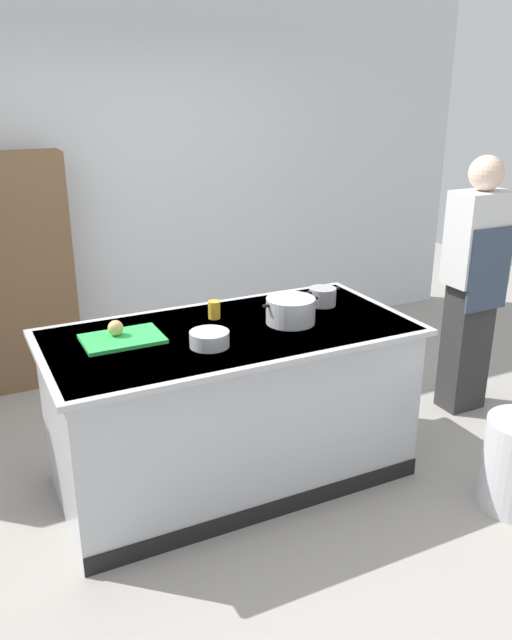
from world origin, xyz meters
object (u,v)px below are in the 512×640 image
at_px(stock_pot, 291,310).
at_px(person_chef, 474,281).
at_px(onion, 116,328).
at_px(juice_cup, 214,310).
at_px(sauce_pan, 322,296).
at_px(mixing_bowl, 209,339).

relative_size(stock_pot, person_chef, 0.19).
bearing_deg(onion, juice_cup, 6.37).
height_order(sauce_pan, person_chef, person_chef).
bearing_deg(juice_cup, stock_pot, -35.91).
height_order(stock_pot, person_chef, person_chef).
bearing_deg(sauce_pan, person_chef, -2.99).
bearing_deg(onion, stock_pot, -11.49).
bearing_deg(person_chef, juice_cup, 74.39).
height_order(mixing_bowl, juice_cup, juice_cup).
distance_m(onion, stock_pot, 0.94).
relative_size(mixing_bowl, juice_cup, 2.00).
bearing_deg(onion, person_chef, -1.59).
height_order(stock_pot, mixing_bowl, stock_pot).
height_order(onion, stock_pot, stock_pot).
bearing_deg(stock_pot, sauce_pan, 29.70).
distance_m(sauce_pan, person_chef, 1.13).
distance_m(onion, sauce_pan, 1.23).
xyz_separation_m(stock_pot, sauce_pan, (0.31, 0.18, -0.02)).
distance_m(onion, juice_cup, 0.58).
bearing_deg(onion, sauce_pan, -0.31).
distance_m(stock_pot, mixing_bowl, 0.54).
xyz_separation_m(sauce_pan, juice_cup, (-0.66, 0.07, -0.00)).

